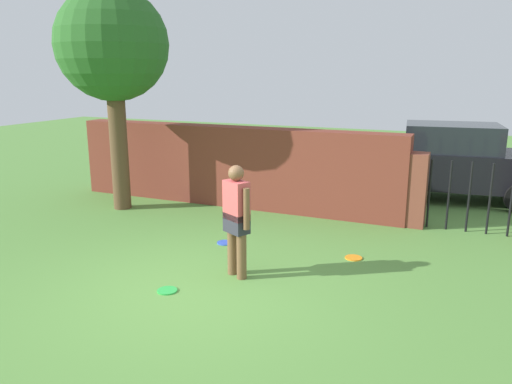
{
  "coord_description": "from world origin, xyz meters",
  "views": [
    {
      "loc": [
        3.19,
        -5.33,
        2.87
      ],
      "look_at": [
        0.15,
        1.7,
        1.0
      ],
      "focal_mm": 34.86,
      "sensor_mm": 36.0,
      "label": 1
    }
  ],
  "objects_px": {
    "car": "(450,162)",
    "frisbee_orange": "(354,258)",
    "person": "(237,216)",
    "tree": "(112,48)",
    "frisbee_green": "(167,290)",
    "frisbee_blue": "(225,243)"
  },
  "relations": [
    {
      "from": "tree",
      "to": "car",
      "type": "distance_m",
      "value": 7.74
    },
    {
      "from": "frisbee_blue",
      "to": "frisbee_green",
      "type": "xyz_separation_m",
      "value": [
        0.16,
        -2.01,
        0.0
      ]
    },
    {
      "from": "tree",
      "to": "person",
      "type": "relative_size",
      "value": 2.79
    },
    {
      "from": "person",
      "to": "car",
      "type": "relative_size",
      "value": 0.37
    },
    {
      "from": "frisbee_blue",
      "to": "tree",
      "type": "bearing_deg",
      "value": 159.38
    },
    {
      "from": "tree",
      "to": "frisbee_green",
      "type": "bearing_deg",
      "value": -44.61
    },
    {
      "from": "frisbee_blue",
      "to": "frisbee_green",
      "type": "height_order",
      "value": "same"
    },
    {
      "from": "tree",
      "to": "frisbee_blue",
      "type": "relative_size",
      "value": 16.72
    },
    {
      "from": "tree",
      "to": "car",
      "type": "height_order",
      "value": "tree"
    },
    {
      "from": "car",
      "to": "frisbee_green",
      "type": "distance_m",
      "value": 7.56
    },
    {
      "from": "tree",
      "to": "person",
      "type": "xyz_separation_m",
      "value": [
        3.84,
        -2.32,
        -2.43
      ]
    },
    {
      "from": "car",
      "to": "frisbee_green",
      "type": "height_order",
      "value": "car"
    },
    {
      "from": "person",
      "to": "tree",
      "type": "bearing_deg",
      "value": 176.29
    },
    {
      "from": "car",
      "to": "frisbee_orange",
      "type": "bearing_deg",
      "value": 69.75
    },
    {
      "from": "frisbee_orange",
      "to": "frisbee_green",
      "type": "distance_m",
      "value": 2.98
    },
    {
      "from": "frisbee_blue",
      "to": "person",
      "type": "bearing_deg",
      "value": -56.0
    },
    {
      "from": "frisbee_orange",
      "to": "frisbee_blue",
      "type": "xyz_separation_m",
      "value": [
        -2.18,
        -0.17,
        0.0
      ]
    },
    {
      "from": "frisbee_orange",
      "to": "car",
      "type": "bearing_deg",
      "value": 76.23
    },
    {
      "from": "car",
      "to": "frisbee_blue",
      "type": "relative_size",
      "value": 16.17
    },
    {
      "from": "frisbee_green",
      "to": "car",
      "type": "bearing_deg",
      "value": 65.11
    },
    {
      "from": "car",
      "to": "frisbee_blue",
      "type": "bearing_deg",
      "value": 48.87
    },
    {
      "from": "person",
      "to": "car",
      "type": "xyz_separation_m",
      "value": [
        2.52,
        5.98,
        -0.04
      ]
    }
  ]
}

